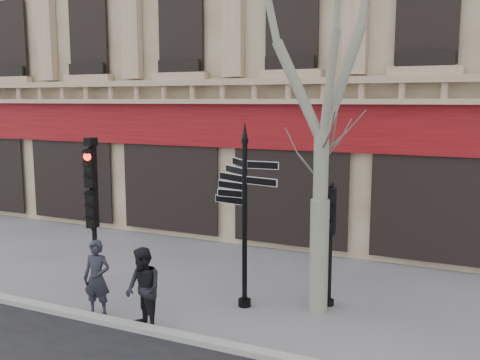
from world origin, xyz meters
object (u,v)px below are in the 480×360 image
Objects in this scene: pedestrian_a at (97,278)px; fingerpost at (245,184)px; traffic_signal_secondary at (330,224)px; traffic_signal_main at (93,194)px; pedestrian_b at (143,289)px.

fingerpost is at bearing 22.19° from pedestrian_a.
traffic_signal_main is at bearing -174.84° from traffic_signal_secondary.
traffic_signal_main is 5.43m from traffic_signal_secondary.
traffic_signal_secondary is (1.60, 0.81, -0.86)m from fingerpost.
pedestrian_a is at bearing -64.27° from traffic_signal_main.
fingerpost reaches higher than traffic_signal_main.
fingerpost reaches higher than pedestrian_a.
pedestrian_b is (-2.85, -2.68, -0.97)m from traffic_signal_secondary.
pedestrian_b is at bearing -143.49° from traffic_signal_secondary.
traffic_signal_secondary is 4.90m from pedestrian_a.
traffic_signal_secondary is 1.63× the size of pedestrian_a.
pedestrian_a is at bearing -124.78° from fingerpost.
fingerpost reaches higher than traffic_signal_secondary.
traffic_signal_main reaches higher than traffic_signal_secondary.
fingerpost is 3.54m from pedestrian_a.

